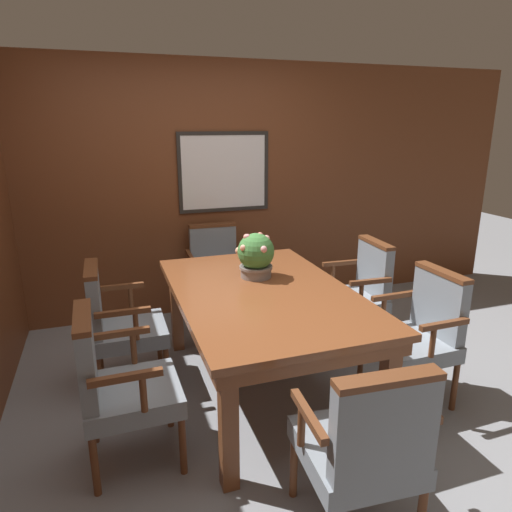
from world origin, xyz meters
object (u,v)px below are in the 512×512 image
(chair_left_far, at_px, (118,321))
(chair_right_far, at_px, (358,290))
(potted_plant, at_px, (256,255))
(dining_table, at_px, (263,302))
(chair_right_near, at_px, (419,331))
(chair_head_near, at_px, (365,444))
(chair_head_far, at_px, (216,269))
(chair_left_near, at_px, (117,382))

(chair_left_far, xyz_separation_m, chair_right_far, (1.96, 0.00, 0.00))
(chair_right_far, relative_size, potted_plant, 2.80)
(dining_table, bearing_deg, chair_right_near, -23.97)
(chair_left_far, relative_size, chair_head_near, 1.00)
(chair_head_near, relative_size, chair_head_far, 1.00)
(chair_right_near, bearing_deg, chair_left_near, -91.11)
(chair_head_near, bearing_deg, chair_left_far, -56.21)
(chair_left_far, distance_m, chair_head_far, 1.35)
(chair_left_far, bearing_deg, chair_right_near, -112.88)
(dining_table, height_order, potted_plant, potted_plant)
(chair_right_far, height_order, potted_plant, potted_plant)
(dining_table, height_order, chair_head_far, chair_head_far)
(dining_table, relative_size, potted_plant, 5.60)
(chair_head_near, distance_m, potted_plant, 1.64)
(dining_table, xyz_separation_m, chair_head_near, (0.01, -1.31, -0.17))
(chair_left_far, bearing_deg, chair_head_far, -45.07)
(chair_left_far, bearing_deg, chair_right_far, -89.60)
(chair_left_far, relative_size, chair_right_near, 1.00)
(chair_head_far, bearing_deg, chair_left_near, -117.32)
(chair_left_near, height_order, chair_right_near, same)
(chair_left_near, distance_m, chair_right_far, 2.17)
(chair_left_near, xyz_separation_m, potted_plant, (1.04, 0.71, 0.43))
(potted_plant, bearing_deg, chair_head_near, -91.03)
(potted_plant, bearing_deg, chair_right_far, 7.29)
(chair_left_far, height_order, chair_left_near, same)
(chair_left_near, height_order, chair_head_far, same)
(chair_left_far, distance_m, chair_left_near, 0.83)
(chair_right_far, bearing_deg, chair_right_near, 1.18)
(chair_right_near, distance_m, chair_right_far, 0.83)
(chair_left_near, relative_size, chair_head_far, 1.00)
(dining_table, height_order, chair_head_near, chair_head_near)
(dining_table, xyz_separation_m, chair_right_near, (0.98, -0.43, -0.17))
(chair_head_near, bearing_deg, dining_table, -85.45)
(chair_left_far, xyz_separation_m, chair_left_near, (-0.04, -0.83, 0.00))
(chair_head_far, bearing_deg, chair_left_far, -133.43)
(dining_table, relative_size, chair_right_near, 2.00)
(chair_right_near, xyz_separation_m, chair_head_far, (-0.98, 1.78, 0.00))
(chair_head_near, relative_size, chair_right_far, 1.00)
(chair_right_near, relative_size, chair_right_far, 1.00)
(chair_left_far, relative_size, chair_head_far, 1.00)
(chair_left_near, bearing_deg, dining_table, -67.56)
(chair_right_near, bearing_deg, chair_head_far, -152.38)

